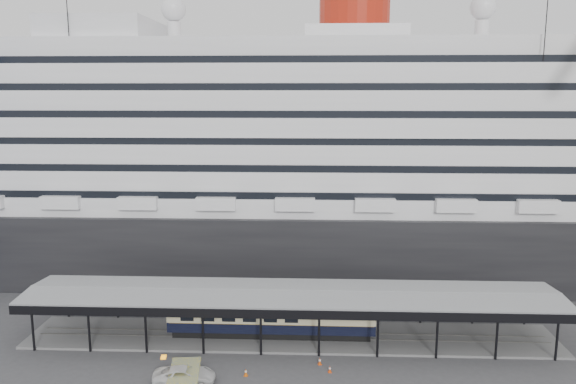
# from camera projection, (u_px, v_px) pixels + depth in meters

# --- Properties ---
(ground) EXTENTS (200.00, 200.00, 0.00)m
(ground) POSITION_uv_depth(u_px,v_px,m) (289.00, 359.00, 55.03)
(ground) COLOR #3A3A3C
(ground) RESTS_ON ground
(cruise_ship) EXTENTS (130.00, 30.00, 43.90)m
(cruise_ship) POSITION_uv_depth(u_px,v_px,m) (298.00, 144.00, 83.32)
(cruise_ship) COLOR black
(cruise_ship) RESTS_ON ground
(platform_canopy) EXTENTS (56.00, 9.18, 5.30)m
(platform_canopy) POSITION_uv_depth(u_px,v_px,m) (291.00, 317.00, 59.54)
(platform_canopy) COLOR slate
(platform_canopy) RESTS_ON ground
(port_truck) EXTENTS (5.86, 3.27, 1.55)m
(port_truck) POSITION_uv_depth(u_px,v_px,m) (184.00, 376.00, 50.32)
(port_truck) COLOR silver
(port_truck) RESTS_ON ground
(pullman_carriage) EXTENTS (21.87, 3.07, 21.46)m
(pullman_carriage) POSITION_uv_depth(u_px,v_px,m) (271.00, 314.00, 59.59)
(pullman_carriage) COLOR black
(pullman_carriage) RESTS_ON ground
(traffic_cone_left) EXTENTS (0.41, 0.41, 0.72)m
(traffic_cone_left) POSITION_uv_depth(u_px,v_px,m) (246.00, 372.00, 51.78)
(traffic_cone_left) COLOR #CE560B
(traffic_cone_left) RESTS_ON ground
(traffic_cone_mid) EXTENTS (0.38, 0.38, 0.66)m
(traffic_cone_mid) POSITION_uv_depth(u_px,v_px,m) (330.00, 369.00, 52.44)
(traffic_cone_mid) COLOR #D13D0B
(traffic_cone_mid) RESTS_ON ground
(traffic_cone_right) EXTENTS (0.46, 0.46, 0.71)m
(traffic_cone_right) POSITION_uv_depth(u_px,v_px,m) (320.00, 361.00, 53.96)
(traffic_cone_right) COLOR #D3470B
(traffic_cone_right) RESTS_ON ground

